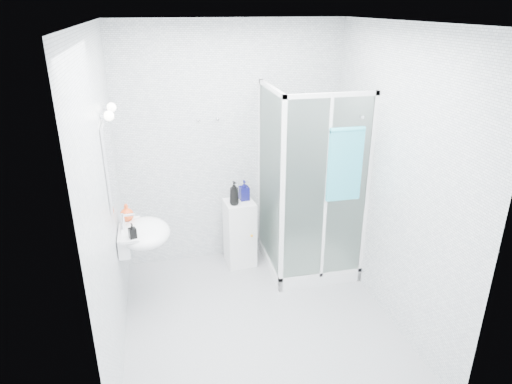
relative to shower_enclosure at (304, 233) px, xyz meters
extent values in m
cube|color=silver|center=(-0.67, -0.77, 0.85)|extent=(2.40, 2.60, 2.60)
cube|color=#A1A3A5|center=(-0.67, -0.77, -0.44)|extent=(2.40, 2.60, 0.01)
cube|color=white|center=(-0.67, -0.77, 2.15)|extent=(2.40, 2.60, 0.01)
cube|color=white|center=(0.08, 0.08, -0.39)|extent=(0.90, 0.90, 0.12)
cube|color=white|center=(-0.35, 0.08, 1.53)|extent=(0.04, 0.90, 0.04)
cube|color=white|center=(0.08, -0.35, 1.53)|extent=(0.90, 0.04, 0.04)
cube|color=white|center=(-0.35, -0.35, 0.55)|extent=(0.04, 0.04, 2.00)
cube|color=white|center=(-0.36, 0.08, 0.59)|extent=(0.02, 0.82, 1.84)
cube|color=white|center=(0.08, -0.36, 0.59)|extent=(0.82, 0.02, 1.84)
cube|color=white|center=(0.08, -0.35, 0.59)|extent=(0.03, 0.04, 1.84)
cylinder|color=silver|center=(0.08, 0.47, 0.90)|extent=(0.02, 0.02, 1.00)
cylinder|color=silver|center=(0.08, 0.44, 1.37)|extent=(0.09, 0.05, 0.09)
cylinder|color=silver|center=(0.13, 0.50, 0.60)|extent=(0.12, 0.04, 0.12)
cylinder|color=silver|center=(0.36, -0.39, 1.33)|extent=(0.03, 0.05, 0.03)
cube|color=white|center=(-1.81, -0.32, 0.30)|extent=(0.10, 0.40, 0.18)
ellipsoid|color=white|center=(-1.63, -0.32, 0.35)|extent=(0.46, 0.56, 0.20)
cube|color=white|center=(-1.75, -0.32, 0.40)|extent=(0.16, 0.50, 0.02)
cylinder|color=silver|center=(-1.81, -0.32, 0.48)|extent=(0.04, 0.04, 0.16)
cylinder|color=silver|center=(-1.76, -0.32, 0.55)|extent=(0.12, 0.02, 0.02)
cube|color=white|center=(-1.85, -0.32, 1.05)|extent=(0.02, 0.60, 0.70)
cylinder|color=silver|center=(-1.84, -0.48, 1.47)|extent=(0.05, 0.04, 0.04)
sphere|color=white|center=(-1.80, -0.48, 1.47)|extent=(0.08, 0.08, 0.08)
cylinder|color=silver|center=(-1.84, -0.16, 1.47)|extent=(0.05, 0.04, 0.04)
sphere|color=white|center=(-1.80, -0.16, 1.47)|extent=(0.08, 0.08, 0.08)
cylinder|color=silver|center=(-1.02, 0.50, 1.17)|extent=(0.02, 0.04, 0.02)
sphere|color=silver|center=(-1.02, 0.48, 1.17)|extent=(0.03, 0.03, 0.03)
cylinder|color=silver|center=(-0.82, 0.50, 1.17)|extent=(0.02, 0.04, 0.02)
sphere|color=silver|center=(-0.82, 0.48, 1.17)|extent=(0.03, 0.03, 0.03)
cube|color=white|center=(-0.64, 0.30, -0.07)|extent=(0.33, 0.33, 0.75)
cube|color=white|center=(-0.64, 0.15, -0.07)|extent=(0.28, 0.03, 0.64)
sphere|color=orange|center=(-0.54, 0.13, -0.04)|extent=(0.03, 0.03, 0.03)
cube|color=#31A5BB|center=(0.23, -0.40, 0.88)|extent=(0.33, 0.04, 0.68)
cylinder|color=#31A5BB|center=(0.23, -0.40, 1.22)|extent=(0.33, 0.05, 0.05)
imported|color=black|center=(-0.70, 0.24, 0.43)|extent=(0.12, 0.12, 0.26)
imported|color=#0D0D50|center=(-0.58, 0.34, 0.41)|extent=(0.11, 0.11, 0.22)
imported|color=#E04A1A|center=(-1.78, -0.14, 0.50)|extent=(0.13, 0.13, 0.16)
imported|color=black|center=(-1.72, -0.51, 0.48)|extent=(0.08, 0.08, 0.13)
camera|label=1|loc=(-1.47, -4.11, 2.27)|focal=32.00mm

